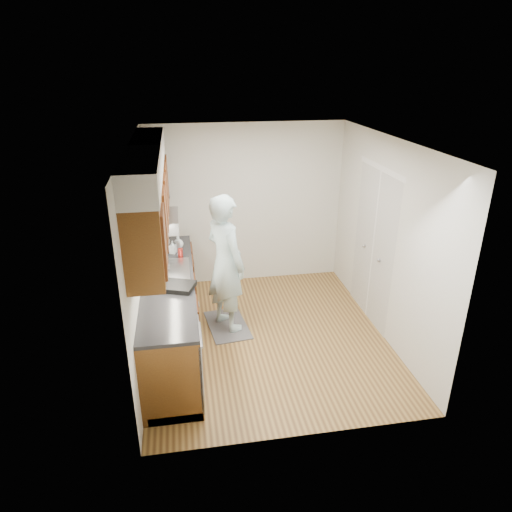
# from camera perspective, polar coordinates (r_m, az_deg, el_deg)

# --- Properties ---
(floor) EXTENTS (3.50, 3.50, 0.00)m
(floor) POSITION_cam_1_polar(r_m,az_deg,el_deg) (6.05, 1.35, -9.94)
(floor) COLOR olive
(floor) RESTS_ON ground
(ceiling) EXTENTS (3.50, 3.50, 0.00)m
(ceiling) POSITION_cam_1_polar(r_m,az_deg,el_deg) (5.13, 1.62, 14.15)
(ceiling) COLOR white
(ceiling) RESTS_ON wall_left
(wall_left) EXTENTS (0.02, 3.50, 2.50)m
(wall_left) POSITION_cam_1_polar(r_m,az_deg,el_deg) (5.40, -14.35, 0.06)
(wall_left) COLOR beige
(wall_left) RESTS_ON floor
(wall_right) EXTENTS (0.02, 3.50, 2.50)m
(wall_right) POSITION_cam_1_polar(r_m,az_deg,el_deg) (5.92, 15.88, 1.97)
(wall_right) COLOR beige
(wall_right) RESTS_ON floor
(wall_back) EXTENTS (3.00, 0.02, 2.50)m
(wall_back) POSITION_cam_1_polar(r_m,az_deg,el_deg) (7.09, -1.24, 6.34)
(wall_back) COLOR beige
(wall_back) RESTS_ON floor
(counter) EXTENTS (0.64, 2.80, 1.30)m
(counter) POSITION_cam_1_polar(r_m,az_deg,el_deg) (5.71, -10.58, -6.78)
(counter) COLOR brown
(counter) RESTS_ON floor
(upper_cabinets) EXTENTS (0.47, 2.80, 1.21)m
(upper_cabinets) POSITION_cam_1_polar(r_m,az_deg,el_deg) (5.21, -13.21, 7.47)
(upper_cabinets) COLOR brown
(upper_cabinets) RESTS_ON wall_left
(closet_door) EXTENTS (0.02, 1.22, 2.05)m
(closet_door) POSITION_cam_1_polar(r_m,az_deg,el_deg) (6.25, 14.43, 1.03)
(closet_door) COLOR silver
(closet_door) RESTS_ON wall_right
(floor_mat) EXTENTS (0.60, 0.90, 0.02)m
(floor_mat) POSITION_cam_1_polar(r_m,az_deg,el_deg) (6.27, -3.59, -8.60)
(floor_mat) COLOR #5A5A5C
(floor_mat) RESTS_ON floor
(person) EXTENTS (0.78, 0.87, 2.06)m
(person) POSITION_cam_1_polar(r_m,az_deg,el_deg) (5.79, -3.85, 0.19)
(person) COLOR #AACACF
(person) RESTS_ON floor_mat
(soap_bottle_a) EXTENTS (0.14, 0.14, 0.30)m
(soap_bottle_a) POSITION_cam_1_polar(r_m,az_deg,el_deg) (6.10, -12.24, 1.35)
(soap_bottle_a) COLOR silver
(soap_bottle_a) RESTS_ON counter
(soap_bottle_b) EXTENTS (0.10, 0.10, 0.17)m
(soap_bottle_b) POSITION_cam_1_polar(r_m,az_deg,el_deg) (6.17, -10.38, 1.11)
(soap_bottle_b) COLOR silver
(soap_bottle_b) RESTS_ON counter
(soap_bottle_c) EXTENTS (0.18, 0.18, 0.18)m
(soap_bottle_c) POSITION_cam_1_polar(r_m,az_deg,el_deg) (6.32, -9.71, 1.74)
(soap_bottle_c) COLOR silver
(soap_bottle_c) RESTS_ON counter
(soda_can) EXTENTS (0.07, 0.07, 0.12)m
(soda_can) POSITION_cam_1_polar(r_m,az_deg,el_deg) (6.03, -9.43, 0.39)
(soda_can) COLOR #A7231C
(soda_can) RESTS_ON counter
(steel_can) EXTENTS (0.08, 0.08, 0.13)m
(steel_can) POSITION_cam_1_polar(r_m,az_deg,el_deg) (6.24, -9.81, 1.21)
(steel_can) COLOR #A5A5AA
(steel_can) RESTS_ON counter
(dish_rack) EXTENTS (0.43, 0.40, 0.06)m
(dish_rack) POSITION_cam_1_polar(r_m,az_deg,el_deg) (5.22, -9.69, -3.78)
(dish_rack) COLOR black
(dish_rack) RESTS_ON counter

